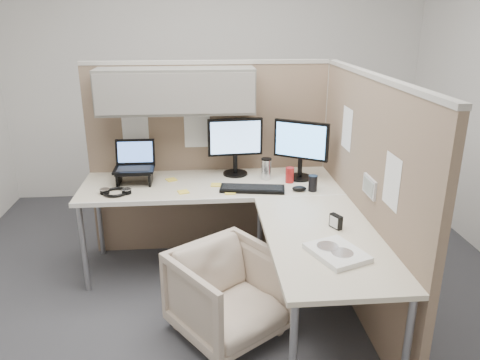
{
  "coord_description": "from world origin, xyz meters",
  "views": [
    {
      "loc": [
        -0.17,
        -2.9,
        1.97
      ],
      "look_at": [
        0.1,
        0.25,
        0.85
      ],
      "focal_mm": 35.0,
      "sensor_mm": 36.0,
      "label": 1
    }
  ],
  "objects": [
    {
      "name": "partition_right",
      "position": [
        0.9,
        -0.07,
        0.82
      ],
      "size": [
        0.07,
        2.03,
        1.63
      ],
      "color": "#89705A",
      "rests_on": "ground"
    },
    {
      "name": "sticky_note_b",
      "position": [
        0.03,
        0.31,
        0.73
      ],
      "size": [
        0.08,
        0.08,
        0.01
      ],
      "primitive_type": "cube",
      "rotation": [
        0.0,
        0.0,
        0.0
      ],
      "color": "yellow",
      "rests_on": "desk"
    },
    {
      "name": "paper_stack",
      "position": [
        0.55,
        -0.68,
        0.75
      ],
      "size": [
        0.34,
        0.38,
        0.03
      ],
      "rotation": [
        0.0,
        0.0,
        0.38
      ],
      "color": "white",
      "rests_on": "desk"
    },
    {
      "name": "office_chair",
      "position": [
        -0.02,
        -0.33,
        0.32
      ],
      "size": [
        0.84,
        0.83,
        0.64
      ],
      "primitive_type": "imported",
      "rotation": [
        0.0,
        0.0,
        0.61
      ],
      "color": "beige",
      "rests_on": "ground"
    },
    {
      "name": "soda_can_green",
      "position": [
        0.65,
        0.3,
        0.79
      ],
      "size": [
        0.07,
        0.07,
        0.12
      ],
      "primitive_type": "cylinder",
      "color": "black",
      "rests_on": "desk"
    },
    {
      "name": "headphones",
      "position": [
        -0.8,
        0.36,
        0.74
      ],
      "size": [
        0.23,
        0.2,
        0.03
      ],
      "rotation": [
        0.0,
        0.0,
        -0.1
      ],
      "color": "black",
      "rests_on": "desk"
    },
    {
      "name": "ground",
      "position": [
        0.0,
        0.0,
        0.0
      ],
      "size": [
        4.5,
        4.5,
        0.0
      ],
      "primitive_type": "plane",
      "color": "#35353A",
      "rests_on": "ground"
    },
    {
      "name": "laptop_station",
      "position": [
        -0.69,
        0.61,
        0.85
      ],
      "size": [
        0.31,
        0.26,
        0.32
      ],
      "color": "black",
      "rests_on": "desk"
    },
    {
      "name": "sticky_note_d",
      "position": [
        -0.07,
        0.48,
        0.73
      ],
      "size": [
        0.08,
        0.08,
        0.01
      ],
      "primitive_type": "cube",
      "rotation": [
        0.0,
        0.0,
        -0.11
      ],
      "color": "yellow",
      "rests_on": "desk"
    },
    {
      "name": "sticky_note_c",
      "position": [
        -0.41,
        0.63,
        0.73
      ],
      "size": [
        0.1,
        0.1,
        0.01
      ],
      "primitive_type": "cube",
      "rotation": [
        0.0,
        0.0,
        0.45
      ],
      "color": "yellow",
      "rests_on": "desk"
    },
    {
      "name": "partition_back",
      "position": [
        -0.22,
        0.83,
        1.1
      ],
      "size": [
        2.0,
        0.36,
        1.63
      ],
      "color": "#89705A",
      "rests_on": "ground"
    },
    {
      "name": "soda_can_silver",
      "position": [
        0.51,
        0.5,
        0.79
      ],
      "size": [
        0.07,
        0.07,
        0.12
      ],
      "primitive_type": "cylinder",
      "color": "#B21E1E",
      "rests_on": "desk"
    },
    {
      "name": "mouse",
      "position": [
        0.55,
        0.31,
        0.75
      ],
      "size": [
        0.11,
        0.07,
        0.04
      ],
      "primitive_type": "ellipsoid",
      "rotation": [
        0.0,
        0.0,
        -0.06
      ],
      "color": "black",
      "rests_on": "desk"
    },
    {
      "name": "desk_clock",
      "position": [
        0.64,
        -0.34,
        0.77
      ],
      "size": [
        0.07,
        0.09,
        0.09
      ],
      "rotation": [
        0.0,
        0.0,
        -1.1
      ],
      "color": "black",
      "rests_on": "desk"
    },
    {
      "name": "monitor_left",
      "position": [
        0.1,
        0.73,
        1.0
      ],
      "size": [
        0.44,
        0.2,
        0.47
      ],
      "rotation": [
        0.0,
        0.0,
        0.08
      ],
      "color": "black",
      "rests_on": "desk"
    },
    {
      "name": "travel_mug",
      "position": [
        0.34,
        0.59,
        0.82
      ],
      "size": [
        0.08,
        0.08,
        0.17
      ],
      "color": "silver",
      "rests_on": "desk"
    },
    {
      "name": "desk",
      "position": [
        0.12,
        0.13,
        0.69
      ],
      "size": [
        2.0,
        1.98,
        0.73
      ],
      "color": "beige",
      "rests_on": "ground"
    },
    {
      "name": "sticky_note_a",
      "position": [
        -0.31,
        0.35,
        0.73
      ],
      "size": [
        0.1,
        0.1,
        0.01
      ],
      "primitive_type": "cube",
      "rotation": [
        0.0,
        0.0,
        0.31
      ],
      "color": "yellow",
      "rests_on": "desk"
    },
    {
      "name": "monitor_right",
      "position": [
        0.61,
        0.59,
        1.0
      ],
      "size": [
        0.39,
        0.26,
        0.47
      ],
      "rotation": [
        0.0,
        0.0,
        -0.55
      ],
      "color": "black",
      "rests_on": "desk"
    },
    {
      "name": "keyboard",
      "position": [
        0.2,
        0.35,
        0.74
      ],
      "size": [
        0.5,
        0.23,
        0.02
      ],
      "primitive_type": "cube",
      "rotation": [
        0.0,
        0.0,
        -0.16
      ],
      "color": "black",
      "rests_on": "desk"
    }
  ]
}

